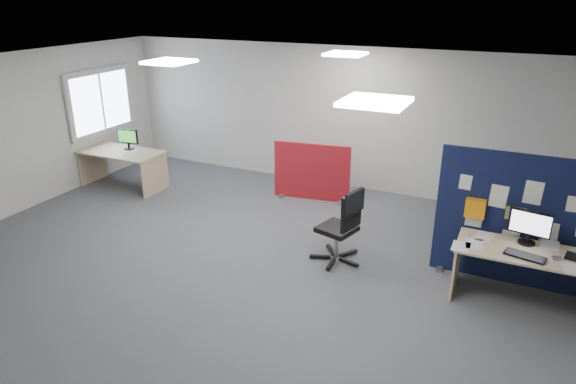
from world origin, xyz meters
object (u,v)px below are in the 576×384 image
at_px(office_chair, 344,222).
at_px(navy_divider, 521,222).
at_px(monitor_second, 128,138).
at_px(main_desk, 526,263).
at_px(red_divider, 312,172).
at_px(monitor_main, 530,226).
at_px(second_desk, 123,159).

bearing_deg(office_chair, navy_divider, 26.60).
bearing_deg(monitor_second, office_chair, -20.10).
relative_size(main_desk, red_divider, 1.15).
distance_m(red_divider, monitor_second, 3.67).
xyz_separation_m(navy_divider, red_divider, (-3.55, 1.59, -0.37)).
distance_m(monitor_second, office_chair, 5.05).
distance_m(navy_divider, office_chair, 2.28).
height_order(navy_divider, main_desk, navy_divider).
xyz_separation_m(main_desk, monitor_second, (-7.22, 1.25, 0.39)).
bearing_deg(monitor_main, second_desk, -177.19).
bearing_deg(red_divider, navy_divider, -32.29).
bearing_deg(second_desk, red_divider, 14.54).
bearing_deg(main_desk, office_chair, 179.89).
relative_size(monitor_main, second_desk, 0.30).
relative_size(main_desk, office_chair, 1.46).
height_order(navy_divider, monitor_main, navy_divider).
bearing_deg(monitor_second, red_divider, 6.63).
bearing_deg(red_divider, second_desk, -173.63).
distance_m(monitor_main, second_desk, 7.31).
bearing_deg(navy_divider, red_divider, 155.88).
height_order(navy_divider, monitor_second, navy_divider).
height_order(monitor_main, red_divider, monitor_main).
bearing_deg(red_divider, office_chair, -65.00).
bearing_deg(monitor_main, navy_divider, 118.18).
bearing_deg(monitor_main, main_desk, -71.28).
xyz_separation_m(navy_divider, monitor_second, (-7.11, 0.81, 0.06)).
relative_size(monitor_main, office_chair, 0.44).
distance_m(navy_divider, second_desk, 7.18).
relative_size(monitor_main, monitor_second, 1.13).
relative_size(red_divider, second_desk, 0.87).
relative_size(navy_divider, red_divider, 1.53).
bearing_deg(red_divider, main_desk, -37.24).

